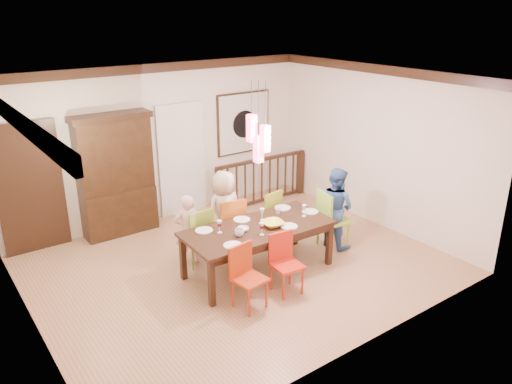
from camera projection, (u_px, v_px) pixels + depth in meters
floor at (239, 265)px, 7.87m from camera, size 6.00×6.00×0.00m
ceiling at (237, 79)px, 6.86m from camera, size 6.00×6.00×0.00m
wall_back at (163, 143)px, 9.26m from camera, size 6.00×0.00×6.00m
wall_left at (22, 228)px, 5.71m from camera, size 0.00×5.00×5.00m
wall_right at (376, 147)px, 9.01m from camera, size 0.00×5.00×5.00m
crown_molding at (237, 85)px, 6.88m from camera, size 6.00×5.00×0.16m
panel_door at (30, 190)px, 8.04m from camera, size 1.04×0.07×2.24m
white_doorway at (182, 161)px, 9.56m from camera, size 0.97×0.05×2.22m
painting at (244, 123)px, 10.17m from camera, size 1.25×0.06×1.25m
pendant_cluster at (258, 138)px, 6.96m from camera, size 0.27×0.21×1.14m
dining_table at (258, 231)px, 7.46m from camera, size 2.30×1.11×0.75m
chair_far_left at (195, 231)px, 7.78m from camera, size 0.45×0.45×0.94m
chair_far_mid at (229, 221)px, 8.10m from camera, size 0.50×0.50×0.98m
chair_far_right at (265, 212)px, 8.54m from camera, size 0.49×0.49×0.93m
chair_near_left at (249, 274)px, 6.61m from camera, size 0.45×0.45×0.88m
chair_near_mid at (287, 261)px, 6.97m from camera, size 0.43×0.43×0.87m
chair_end_right at (334, 215)px, 8.28m from camera, size 0.53×0.53×1.00m
china_hutch at (116, 175)px, 8.67m from camera, size 1.36×0.46×2.16m
balustrade at (262, 180)px, 10.21m from camera, size 2.15×0.13×0.96m
person_far_left at (188, 230)px, 7.74m from camera, size 0.48×0.38×1.15m
person_far_mid at (225, 212)px, 8.13m from camera, size 0.70×0.48×1.38m
person_end_right at (335, 207)px, 8.32m from camera, size 0.60×0.73×1.37m
serving_bowl at (273, 224)px, 7.44m from camera, size 0.36×0.36×0.08m
small_bowl at (243, 229)px, 7.29m from camera, size 0.20×0.20×0.05m
cup_left at (239, 233)px, 7.11m from camera, size 0.15×0.15×0.11m
cup_right at (278, 211)px, 7.89m from camera, size 0.11×0.11×0.09m
plate_far_left at (204, 230)px, 7.30m from camera, size 0.26×0.26×0.01m
plate_far_mid at (242, 219)px, 7.67m from camera, size 0.26×0.26×0.01m
plate_far_right at (283, 208)px, 8.11m from camera, size 0.26×0.26×0.01m
plate_near_left at (233, 245)px, 6.84m from camera, size 0.26×0.26×0.01m
plate_near_mid at (289, 226)px, 7.43m from camera, size 0.26×0.26×0.01m
plate_end_right at (310, 212)px, 7.96m from camera, size 0.26×0.26×0.01m
wine_glass_a at (220, 227)px, 7.21m from camera, size 0.08×0.08×0.19m
wine_glass_b at (262, 214)px, 7.63m from camera, size 0.08×0.08×0.19m
wine_glass_c at (262, 229)px, 7.14m from camera, size 0.08×0.08×0.19m
wine_glass_d at (304, 211)px, 7.78m from camera, size 0.08×0.08×0.19m
napkin at (276, 235)px, 7.14m from camera, size 0.18×0.14×0.01m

